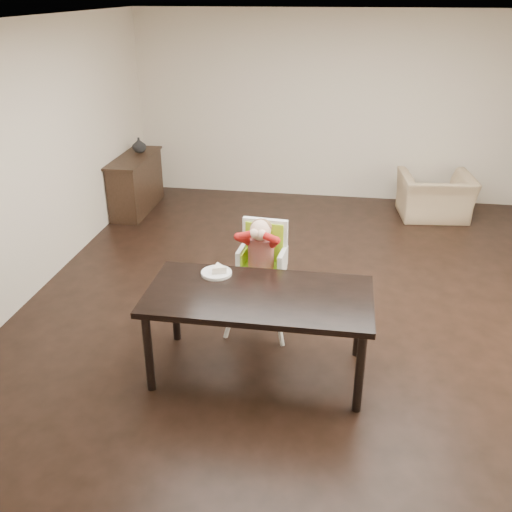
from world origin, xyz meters
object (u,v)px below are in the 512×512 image
Objects in this scene: high_chair at (262,252)px; armchair at (436,189)px; dining_table at (259,302)px; sideboard at (136,183)px.

high_chair is 1.15× the size of armchair.
armchair is at bearing 63.47° from high_chair.
armchair is (1.97, 3.18, -0.36)m from high_chair.
sideboard reaches higher than dining_table.
armchair is at bearing 64.26° from dining_table.
sideboard is (-2.33, 3.55, -0.27)m from dining_table.
dining_table is at bearing -56.76° from sideboard.
armchair is 0.76× the size of sideboard.
high_chair reaches higher than armchair.
dining_table is 0.74m from high_chair.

